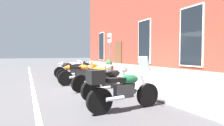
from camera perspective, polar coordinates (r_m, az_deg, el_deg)
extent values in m
plane|color=#424244|center=(8.18, 0.11, -6.85)|extent=(140.00, 140.00, 0.00)
cube|color=gray|center=(8.86, 8.56, -5.70)|extent=(29.57, 2.86, 0.14)
cube|color=silver|center=(7.44, -23.08, -7.96)|extent=(29.57, 0.12, 0.01)
cube|color=gray|center=(9.65, 15.48, -3.40)|extent=(23.57, 0.10, 0.70)
cube|color=silver|center=(16.94, -3.19, 5.13)|extent=(1.22, 0.06, 2.52)
cube|color=black|center=(16.93, -3.28, 5.13)|extent=(1.10, 0.03, 2.40)
cube|color=brown|center=(13.85, 1.92, 1.78)|extent=(1.10, 0.08, 2.30)
cube|color=silver|center=(10.98, 9.95, 6.50)|extent=(1.22, 0.06, 2.52)
cube|color=black|center=(10.96, 9.82, 6.51)|extent=(1.10, 0.03, 2.40)
cube|color=silver|center=(8.44, 23.20, 7.54)|extent=(1.22, 0.06, 2.52)
cube|color=black|center=(8.42, 23.06, 7.56)|extent=(1.10, 0.03, 2.40)
cylinder|color=black|center=(11.49, -9.25, -2.52)|extent=(0.25, 0.66, 0.65)
cylinder|color=black|center=(10.92, -15.77, -2.85)|extent=(0.25, 0.66, 0.65)
cylinder|color=silver|center=(11.43, -9.71, -1.28)|extent=(0.13, 0.32, 0.63)
cube|color=#28282B|center=(11.15, -12.67, -1.77)|extent=(0.31, 0.48, 0.32)
ellipsoid|color=silver|center=(11.20, -11.99, -0.34)|extent=(0.36, 0.56, 0.24)
cube|color=black|center=(11.05, -13.78, -0.34)|extent=(0.32, 0.52, 0.10)
cylinder|color=silver|center=(11.37, -10.08, 0.58)|extent=(0.61, 0.16, 0.04)
cylinder|color=silver|center=(10.94, -13.84, -2.55)|extent=(0.18, 0.46, 0.09)
cone|color=silver|center=(11.44, -9.49, 0.09)|extent=(0.42, 0.41, 0.36)
cone|color=silver|center=(10.90, -15.71, -0.30)|extent=(0.29, 0.30, 0.24)
cylinder|color=black|center=(9.99, -7.34, -3.33)|extent=(0.20, 0.64, 0.63)
cylinder|color=black|center=(9.51, -14.87, -3.69)|extent=(0.20, 0.64, 0.63)
cylinder|color=silver|center=(9.93, -7.87, -1.95)|extent=(0.11, 0.31, 0.62)
cube|color=#28282B|center=(9.70, -11.30, -2.47)|extent=(0.27, 0.46, 0.32)
ellipsoid|color=black|center=(9.73, -10.48, -0.90)|extent=(0.32, 0.55, 0.24)
cube|color=black|center=(9.60, -12.60, -0.91)|extent=(0.28, 0.50, 0.10)
cylinder|color=silver|center=(9.87, -8.31, 0.15)|extent=(0.62, 0.11, 0.04)
cylinder|color=silver|center=(9.49, -12.74, -3.38)|extent=(0.14, 0.46, 0.09)
cone|color=black|center=(9.93, -7.62, -0.41)|extent=(0.40, 0.38, 0.36)
cone|color=black|center=(9.48, -14.79, -0.85)|extent=(0.27, 0.29, 0.24)
cylinder|color=black|center=(8.69, -4.95, -4.15)|extent=(0.18, 0.65, 0.65)
cylinder|color=black|center=(8.19, -14.12, -4.63)|extent=(0.18, 0.65, 0.65)
cylinder|color=silver|center=(8.62, -5.56, -2.59)|extent=(0.10, 0.31, 0.61)
cube|color=#28282B|center=(8.37, -9.73, -3.19)|extent=(0.26, 0.46, 0.32)
ellipsoid|color=orange|center=(8.41, -8.78, -1.43)|extent=(0.31, 0.54, 0.24)
cube|color=black|center=(8.28, -11.24, -1.44)|extent=(0.26, 0.50, 0.10)
cylinder|color=silver|center=(8.56, -6.06, -0.20)|extent=(0.62, 0.09, 0.04)
cylinder|color=silver|center=(8.18, -11.41, -4.26)|extent=(0.13, 0.46, 0.09)
cone|color=orange|center=(8.62, -5.27, -0.84)|extent=(0.39, 0.37, 0.36)
cone|color=orange|center=(8.15, -14.02, -1.38)|extent=(0.26, 0.28, 0.24)
cylinder|color=black|center=(7.46, -0.35, -5.32)|extent=(0.28, 0.64, 0.63)
cylinder|color=black|center=(6.67, -9.90, -6.30)|extent=(0.28, 0.64, 0.63)
cylinder|color=silver|center=(7.37, -0.96, -3.49)|extent=(0.15, 0.31, 0.62)
cube|color=#28282B|center=(6.99, -5.20, -4.37)|extent=(0.32, 0.48, 0.32)
ellipsoid|color=gold|center=(7.05, -4.20, -2.18)|extent=(0.38, 0.57, 0.24)
cube|color=black|center=(6.83, -6.80, -2.26)|extent=(0.33, 0.52, 0.10)
cylinder|color=silver|center=(7.29, -1.45, -0.68)|extent=(0.61, 0.19, 0.04)
cylinder|color=silver|center=(6.74, -6.73, -5.75)|extent=(0.20, 0.46, 0.09)
sphere|color=silver|center=(7.34, -0.96, -1.20)|extent=(0.18, 0.18, 0.18)
cylinder|color=black|center=(6.26, 4.75, -6.88)|extent=(0.27, 0.63, 0.62)
cylinder|color=black|center=(5.37, -6.47, -8.46)|extent=(0.27, 0.63, 0.62)
cylinder|color=silver|center=(6.16, 4.09, -4.73)|extent=(0.14, 0.31, 0.62)
cube|color=#28282B|center=(5.73, -0.81, -5.93)|extent=(0.32, 0.48, 0.32)
ellipsoid|color=black|center=(5.79, 0.35, -3.24)|extent=(0.38, 0.57, 0.24)
cube|color=black|center=(5.55, -2.67, -3.38)|extent=(0.33, 0.52, 0.10)
cylinder|color=silver|center=(6.07, 3.55, -1.37)|extent=(0.61, 0.19, 0.04)
cylinder|color=silver|center=(5.47, -2.50, -7.70)|extent=(0.20, 0.46, 0.09)
sphere|color=silver|center=(6.13, 4.10, -1.99)|extent=(0.18, 0.18, 0.18)
cylinder|color=black|center=(4.91, 10.89, -9.62)|extent=(0.16, 0.61, 0.61)
cylinder|color=black|center=(4.20, -3.85, -11.66)|extent=(0.16, 0.61, 0.61)
cylinder|color=silver|center=(4.80, 9.99, -6.91)|extent=(0.09, 0.31, 0.62)
cube|color=#28282B|center=(4.46, 3.58, -8.47)|extent=(0.25, 0.45, 0.32)
ellipsoid|color=#195633|center=(4.50, 5.22, -5.02)|extent=(0.29, 0.54, 0.24)
cube|color=black|center=(4.30, 0.98, -5.22)|extent=(0.25, 0.49, 0.10)
cylinder|color=silver|center=(4.71, 9.26, -2.61)|extent=(0.62, 0.08, 0.04)
cylinder|color=silver|center=(4.23, 0.96, -10.86)|extent=(0.12, 0.45, 0.09)
cube|color=#B2BCC6|center=(4.73, 9.85, -0.41)|extent=(0.37, 0.17, 0.40)
cube|color=black|center=(4.06, -5.15, -4.26)|extent=(0.38, 0.34, 0.30)
cylinder|color=#4C4C51|center=(9.25, -0.66, 2.19)|extent=(0.06, 0.06, 2.28)
cube|color=white|center=(9.28, -0.78, 7.70)|extent=(0.36, 0.03, 0.44)
cube|color=red|center=(9.27, -0.87, 7.70)|extent=(0.36, 0.01, 0.08)
cylinder|color=brown|center=(11.35, -0.92, -2.09)|extent=(0.55, 0.55, 0.56)
cylinder|color=black|center=(11.35, -0.92, -2.09)|extent=(0.58, 0.58, 0.04)
sphere|color=#28602D|center=(11.32, -0.93, 0.03)|extent=(0.40, 0.40, 0.40)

